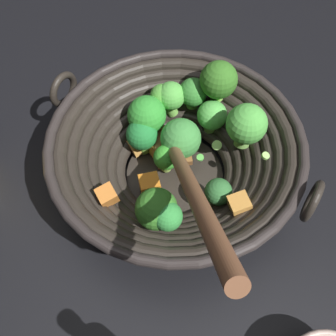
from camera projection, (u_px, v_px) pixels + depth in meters
name	position (u px, v px, depth m)	size (l,w,h in m)	color
ground_plane	(175.00, 176.00, 0.56)	(4.00, 4.00, 0.00)	black
wok	(176.00, 151.00, 0.51)	(0.34, 0.41, 0.25)	black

